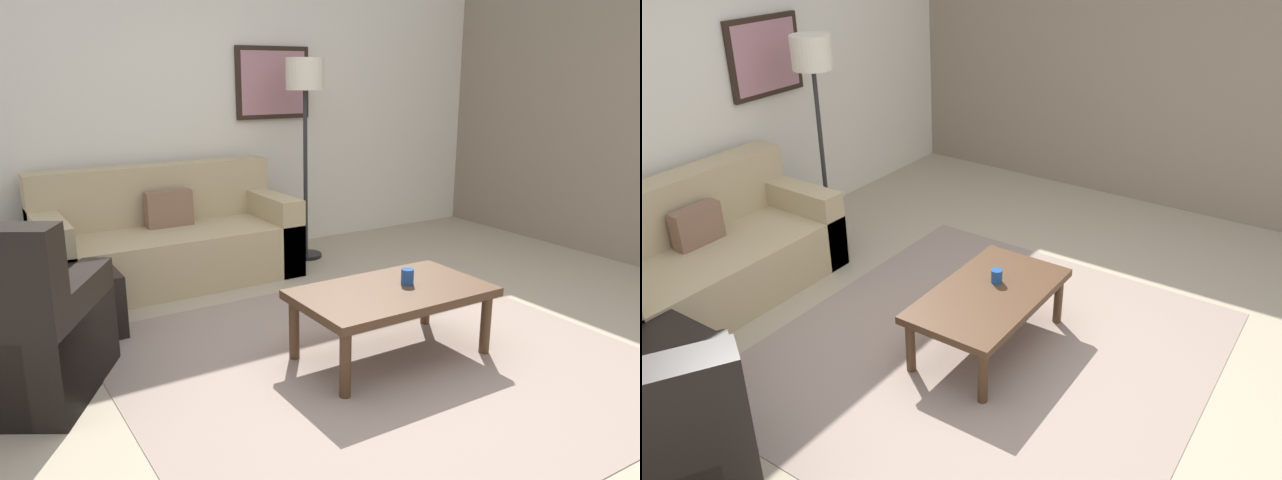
# 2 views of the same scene
# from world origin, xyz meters

# --- Properties ---
(ground_plane) EXTENTS (8.00, 8.00, 0.00)m
(ground_plane) POSITION_xyz_m (0.00, 0.00, 0.00)
(ground_plane) COLOR tan
(rear_partition) EXTENTS (6.00, 0.12, 2.80)m
(rear_partition) POSITION_xyz_m (0.00, 2.60, 1.40)
(rear_partition) COLOR silver
(rear_partition) RESTS_ON ground_plane
(area_rug) EXTENTS (2.82, 2.65, 0.01)m
(area_rug) POSITION_xyz_m (0.00, 0.00, 0.00)
(area_rug) COLOR gray
(area_rug) RESTS_ON ground_plane
(couch_main) EXTENTS (1.92, 0.89, 0.88)m
(couch_main) POSITION_xyz_m (-0.54, 2.10, 0.30)
(couch_main) COLOR tan
(couch_main) RESTS_ON ground_plane
(armchair_leather) EXTENTS (1.10, 1.10, 0.95)m
(armchair_leather) POSITION_xyz_m (-1.84, 0.64, 0.31)
(armchair_leather) COLOR black
(armchair_leather) RESTS_ON ground_plane
(ottoman) EXTENTS (0.56, 0.56, 0.40)m
(ottoman) POSITION_xyz_m (-1.41, 1.35, 0.20)
(ottoman) COLOR black
(ottoman) RESTS_ON ground_plane
(coffee_table) EXTENTS (1.10, 0.64, 0.41)m
(coffee_table) POSITION_xyz_m (0.09, 0.04, 0.36)
(coffee_table) COLOR #472D1C
(coffee_table) RESTS_ON ground_plane
(cup) EXTENTS (0.07, 0.07, 0.09)m
(cup) POSITION_xyz_m (0.22, 0.06, 0.45)
(cup) COLOR #1E478C
(cup) RESTS_ON coffee_table
(lamp_standing) EXTENTS (0.32, 0.32, 1.71)m
(lamp_standing) POSITION_xyz_m (0.69, 2.03, 1.41)
(lamp_standing) COLOR black
(lamp_standing) RESTS_ON ground_plane
(framed_artwork) EXTENTS (0.71, 0.04, 0.63)m
(framed_artwork) POSITION_xyz_m (0.65, 2.51, 1.50)
(framed_artwork) COLOR black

